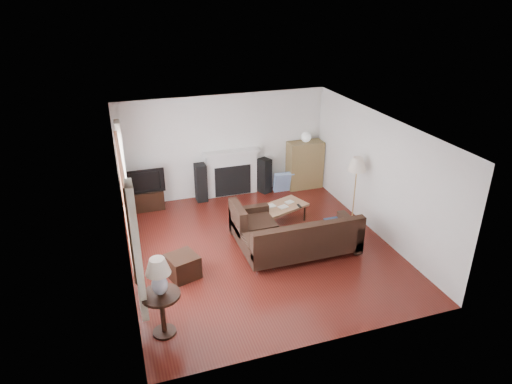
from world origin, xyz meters
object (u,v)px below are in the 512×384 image
object	(u,v)px
tv_stand	(144,200)
coffee_table	(281,214)
sectional_sofa	(302,237)
bookshelf	(305,165)
side_table	(163,314)
floor_lamp	(355,192)

from	to	relation	value
tv_stand	coffee_table	distance (m)	3.23
sectional_sofa	bookshelf	bearing A→B (deg)	65.43
bookshelf	sectional_sofa	bearing A→B (deg)	-114.57
coffee_table	side_table	bearing A→B (deg)	-157.23
floor_lamp	coffee_table	bearing A→B (deg)	160.81
coffee_table	floor_lamp	size ratio (longest dim) A/B	0.71
floor_lamp	side_table	distance (m)	4.90
bookshelf	floor_lamp	size ratio (longest dim) A/B	0.79
tv_stand	sectional_sofa	xyz separation A→B (m)	(2.68, -2.97, 0.16)
sectional_sofa	side_table	size ratio (longest dim) A/B	3.35
coffee_table	side_table	size ratio (longest dim) A/B	1.52
bookshelf	coffee_table	bearing A→B (deg)	-127.32
tv_stand	bookshelf	world-z (taller)	bookshelf
sectional_sofa	side_table	bearing A→B (deg)	-154.38
floor_lamp	side_table	bearing A→B (deg)	-153.62
tv_stand	coffee_table	bearing A→B (deg)	-30.61
floor_lamp	bookshelf	bearing A→B (deg)	95.03
tv_stand	side_table	xyz separation A→B (m)	(-0.14, -4.32, 0.13)
sectional_sofa	floor_lamp	xyz separation A→B (m)	(1.55, 0.82, 0.38)
floor_lamp	sectional_sofa	bearing A→B (deg)	-152.26
sectional_sofa	coffee_table	size ratio (longest dim) A/B	2.20
tv_stand	side_table	size ratio (longest dim) A/B	1.28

